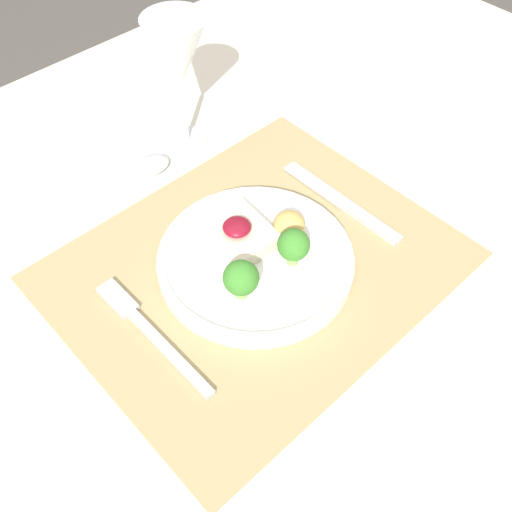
# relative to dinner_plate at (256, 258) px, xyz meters

# --- Properties ---
(ground_plane) EXTENTS (8.00, 8.00, 0.00)m
(ground_plane) POSITION_rel_dinner_plate_xyz_m (0.00, 0.00, -0.78)
(ground_plane) COLOR #4C4742
(dining_table) EXTENTS (1.56, 1.13, 0.76)m
(dining_table) POSITION_rel_dinner_plate_xyz_m (0.00, 0.00, -0.10)
(dining_table) COLOR beige
(dining_table) RESTS_ON ground_plane
(placemat) EXTENTS (0.47, 0.38, 0.00)m
(placemat) POSITION_rel_dinner_plate_xyz_m (0.00, 0.00, -0.02)
(placemat) COLOR #9E895B
(placemat) RESTS_ON dining_table
(dinner_plate) EXTENTS (0.24, 0.24, 0.07)m
(dinner_plate) POSITION_rel_dinner_plate_xyz_m (0.00, 0.00, 0.00)
(dinner_plate) COLOR white
(dinner_plate) RESTS_ON placemat
(fork) EXTENTS (0.02, 0.20, 0.01)m
(fork) POSITION_rel_dinner_plate_xyz_m (-0.15, 0.02, -0.01)
(fork) COLOR #B2B2B7
(fork) RESTS_ON placemat
(knife) EXTENTS (0.02, 0.20, 0.01)m
(knife) POSITION_rel_dinner_plate_xyz_m (0.16, -0.01, -0.01)
(knife) COLOR #B2B2B7
(knife) RESTS_ON placemat
(spoon) EXTENTS (0.18, 0.04, 0.01)m
(spoon) POSITION_rel_dinner_plate_xyz_m (-0.01, 0.23, -0.01)
(spoon) COLOR #B2B2B7
(spoon) RESTS_ON dining_table
(wine_glass_near) EXTENTS (0.09, 0.09, 0.20)m
(wine_glass_near) POSITION_rel_dinner_plate_xyz_m (0.09, 0.25, 0.12)
(wine_glass_near) COLOR white
(wine_glass_near) RESTS_ON dining_table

